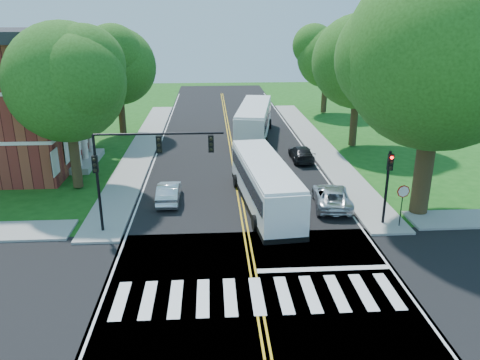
{
  "coord_description": "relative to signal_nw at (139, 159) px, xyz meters",
  "views": [
    {
      "loc": [
        -1.91,
        -18.29,
        11.74
      ],
      "look_at": [
        -0.2,
        8.24,
        2.4
      ],
      "focal_mm": 35.0,
      "sensor_mm": 36.0,
      "label": 1
    }
  ],
  "objects": [
    {
      "name": "ground",
      "position": [
        5.86,
        -6.43,
        -4.38
      ],
      "size": [
        140.0,
        140.0,
        0.0
      ],
      "primitive_type": "plane",
      "color": "#174E13",
      "rests_on": "ground"
    },
    {
      "name": "hatchback",
      "position": [
        1.09,
        4.56,
        -3.7
      ],
      "size": [
        1.42,
        4.04,
        1.33
      ],
      "primitive_type": "imported",
      "rotation": [
        0.0,
        0.0,
        3.14
      ],
      "color": "silver",
      "rests_on": "road"
    },
    {
      "name": "cross_road",
      "position": [
        5.86,
        -6.43,
        -4.37
      ],
      "size": [
        60.0,
        12.0,
        0.01
      ],
      "primitive_type": "cube",
      "color": "black",
      "rests_on": "ground"
    },
    {
      "name": "tree_ne_big",
      "position": [
        16.86,
        1.57,
        5.24
      ],
      "size": [
        10.8,
        10.8,
        14.91
      ],
      "color": "#342515",
      "rests_on": "ground"
    },
    {
      "name": "stop_sign",
      "position": [
        14.86,
        -0.45,
        -2.35
      ],
      "size": [
        0.76,
        0.08,
        2.53
      ],
      "color": "black",
      "rests_on": "ground"
    },
    {
      "name": "sidewalk_ne",
      "position": [
        14.16,
        18.57,
        -4.3
      ],
      "size": [
        2.6,
        40.0,
        0.15
      ],
      "primitive_type": "cube",
      "color": "gray",
      "rests_on": "ground"
    },
    {
      "name": "edge_line_w",
      "position": [
        -0.94,
        15.57,
        -4.36
      ],
      "size": [
        0.12,
        70.0,
        0.01
      ],
      "primitive_type": "cube",
      "color": "silver",
      "rests_on": "road"
    },
    {
      "name": "dark_sedan",
      "position": [
        11.67,
        13.36,
        -3.74
      ],
      "size": [
        1.78,
        4.33,
        1.25
      ],
      "primitive_type": "imported",
      "rotation": [
        0.0,
        0.0,
        3.14
      ],
      "color": "black",
      "rests_on": "road"
    },
    {
      "name": "tree_east_mid",
      "position": [
        17.36,
        17.57,
        3.48
      ],
      "size": [
        8.4,
        8.4,
        11.93
      ],
      "color": "#342515",
      "rests_on": "ground"
    },
    {
      "name": "tree_east_far",
      "position": [
        18.36,
        33.57,
        2.48
      ],
      "size": [
        7.2,
        7.2,
        10.34
      ],
      "color": "#342515",
      "rests_on": "ground"
    },
    {
      "name": "crosswalk",
      "position": [
        5.86,
        -6.93,
        -4.36
      ],
      "size": [
        12.6,
        3.0,
        0.01
      ],
      "primitive_type": "cube",
      "color": "silver",
      "rests_on": "road"
    },
    {
      "name": "sidewalk_nw",
      "position": [
        -2.44,
        18.57,
        -4.3
      ],
      "size": [
        2.6,
        40.0,
        0.15
      ],
      "primitive_type": "cube",
      "color": "gray",
      "rests_on": "ground"
    },
    {
      "name": "bus_lead",
      "position": [
        7.33,
        3.44,
        -2.77
      ],
      "size": [
        3.66,
        11.88,
        3.02
      ],
      "rotation": [
        0.0,
        0.0,
        3.24
      ],
      "color": "silver",
      "rests_on": "road"
    },
    {
      "name": "signal_ne",
      "position": [
        14.06,
        0.01,
        -1.41
      ],
      "size": [
        0.3,
        0.46,
        4.4
      ],
      "color": "black",
      "rests_on": "ground"
    },
    {
      "name": "center_line",
      "position": [
        5.86,
        15.57,
        -4.36
      ],
      "size": [
        0.36,
        70.0,
        0.01
      ],
      "primitive_type": "cube",
      "color": "gold",
      "rests_on": "road"
    },
    {
      "name": "stop_bar",
      "position": [
        9.36,
        -4.83,
        -4.36
      ],
      "size": [
        6.6,
        0.4,
        0.01
      ],
      "primitive_type": "cube",
      "color": "silver",
      "rests_on": "road"
    },
    {
      "name": "edge_line_e",
      "position": [
        12.66,
        15.57,
        -4.36
      ],
      "size": [
        0.12,
        70.0,
        0.01
      ],
      "primitive_type": "cube",
      "color": "silver",
      "rests_on": "road"
    },
    {
      "name": "tree_west_near",
      "position": [
        -5.64,
        7.57,
        3.15
      ],
      "size": [
        8.0,
        8.0,
        11.4
      ],
      "color": "#342515",
      "rests_on": "ground"
    },
    {
      "name": "tree_west_far",
      "position": [
        -5.14,
        23.57,
        2.62
      ],
      "size": [
        7.6,
        7.6,
        10.67
      ],
      "color": "#342515",
      "rests_on": "ground"
    },
    {
      "name": "suv",
      "position": [
        11.7,
        3.1,
        -3.69
      ],
      "size": [
        2.82,
        5.1,
        1.35
      ],
      "primitive_type": "imported",
      "rotation": [
        0.0,
        0.0,
        3.02
      ],
      "color": "silver",
      "rests_on": "road"
    },
    {
      "name": "bus_follow",
      "position": [
        8.35,
        21.61,
        -2.6
      ],
      "size": [
        4.95,
        13.19,
        3.34
      ],
      "rotation": [
        0.0,
        0.0,
        2.97
      ],
      "color": "silver",
      "rests_on": "road"
    },
    {
      "name": "signal_nw",
      "position": [
        0.0,
        0.0,
        0.0
      ],
      "size": [
        7.15,
        0.46,
        5.66
      ],
      "color": "black",
      "rests_on": "ground"
    },
    {
      "name": "road",
      "position": [
        5.86,
        11.57,
        -4.37
      ],
      "size": [
        14.0,
        96.0,
        0.01
      ],
      "primitive_type": "cube",
      "color": "black",
      "rests_on": "ground"
    }
  ]
}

